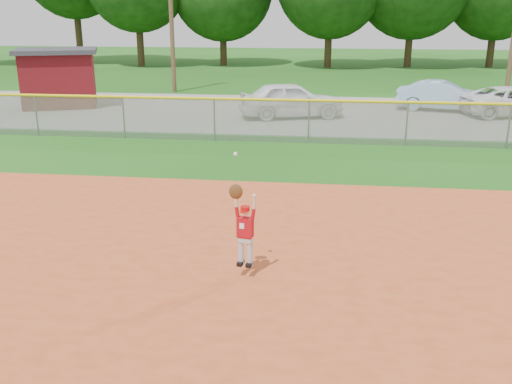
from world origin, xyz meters
TOP-DOWN VIEW (x-y plane):
  - ground at (0.00, 0.00)m, footprint 120.00×120.00m
  - clay_infield at (0.00, -3.00)m, footprint 24.00×16.00m
  - parking_strip at (0.00, 16.00)m, footprint 44.00×10.00m
  - car_white_a at (-0.92, 14.76)m, footprint 4.76×2.93m
  - car_blue at (5.84, 17.30)m, footprint 4.28×2.28m
  - utility_shed at (-12.03, 16.25)m, footprint 4.39×3.92m
  - outfield_fence at (0.00, 10.00)m, footprint 40.06×0.10m
  - power_lines at (1.00, 22.00)m, footprint 19.40×0.24m
  - ballplayer at (-0.73, -0.66)m, footprint 0.49×0.24m

SIDE VIEW (x-z plane):
  - ground at x=0.00m, z-range 0.00..0.00m
  - parking_strip at x=0.00m, z-range 0.00..0.03m
  - clay_infield at x=0.00m, z-range 0.00..0.04m
  - car_blue at x=5.84m, z-range 0.03..1.37m
  - car_white_a at x=-0.92m, z-range 0.03..1.54m
  - outfield_fence at x=0.00m, z-range 0.11..1.66m
  - ballplayer at x=-0.73m, z-range -0.04..1.98m
  - utility_shed at x=-12.03m, z-range 0.03..2.75m
  - power_lines at x=1.00m, z-range 0.18..9.18m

